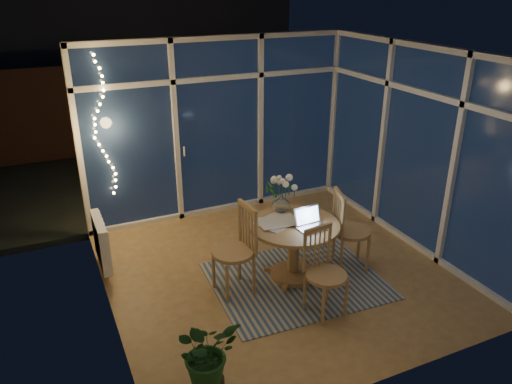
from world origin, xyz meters
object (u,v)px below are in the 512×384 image
(chair_left, at_px, (233,250))
(chair_front, at_px, (327,274))
(chair_right, at_px, (352,229))
(flower_vase, at_px, (281,203))
(potted_plant, at_px, (207,359))
(dining_table, at_px, (293,251))
(laptop, at_px, (313,219))

(chair_left, relative_size, chair_front, 1.09)
(chair_right, distance_m, chair_front, 1.02)
(flower_vase, xyz_separation_m, potted_plant, (-1.55, -1.68, -0.44))
(dining_table, distance_m, flower_vase, 0.59)
(chair_right, relative_size, laptop, 3.09)
(dining_table, xyz_separation_m, flower_vase, (0.02, 0.36, 0.46))
(dining_table, distance_m, chair_left, 0.77)
(chair_left, distance_m, laptop, 0.96)
(chair_front, bearing_deg, potted_plant, -167.17)
(chair_left, height_order, potted_plant, chair_left)
(flower_vase, bearing_deg, potted_plant, -132.75)
(chair_left, bearing_deg, dining_table, 81.95)
(potted_plant, bearing_deg, dining_table, 40.65)
(chair_front, xyz_separation_m, laptop, (0.15, 0.56, 0.35))
(chair_right, height_order, laptop, chair_right)
(dining_table, distance_m, chair_right, 0.77)
(flower_vase, bearing_deg, chair_left, -156.46)
(flower_vase, bearing_deg, chair_front, -91.92)
(laptop, bearing_deg, chair_right, 6.07)
(chair_right, distance_m, potted_plant, 2.60)
(dining_table, xyz_separation_m, laptop, (0.13, -0.19, 0.48))
(chair_front, distance_m, flower_vase, 1.16)
(laptop, relative_size, flower_vase, 1.60)
(potted_plant, bearing_deg, chair_front, 20.47)
(chair_right, bearing_deg, flower_vase, 75.15)
(chair_left, height_order, chair_right, chair_left)
(potted_plant, bearing_deg, chair_left, 59.79)
(laptop, distance_m, flower_vase, 0.57)
(dining_table, bearing_deg, potted_plant, -139.35)
(dining_table, xyz_separation_m, potted_plant, (-1.54, -1.32, 0.02))
(dining_table, relative_size, flower_vase, 5.00)
(chair_front, relative_size, flower_vase, 4.66)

